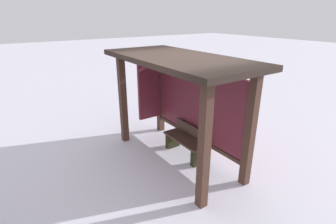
# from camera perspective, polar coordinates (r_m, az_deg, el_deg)

# --- Properties ---
(ground_plane) EXTENTS (60.00, 60.00, 0.00)m
(ground_plane) POSITION_cam_1_polar(r_m,az_deg,el_deg) (5.88, 1.79, -10.25)
(ground_plane) COLOR white
(bus_shelter) EXTENTS (3.49, 1.63, 2.29)m
(bus_shelter) POSITION_cam_1_polar(r_m,az_deg,el_deg) (5.38, 2.89, 6.32)
(bus_shelter) COLOR #42291F
(bus_shelter) RESTS_ON ground
(bench_left_inside) EXTENTS (1.15, 0.41, 0.70)m
(bench_left_inside) POSITION_cam_1_polar(r_m,az_deg,el_deg) (5.87, 3.99, -6.76)
(bench_left_inside) COLOR #432F27
(bench_left_inside) RESTS_ON ground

